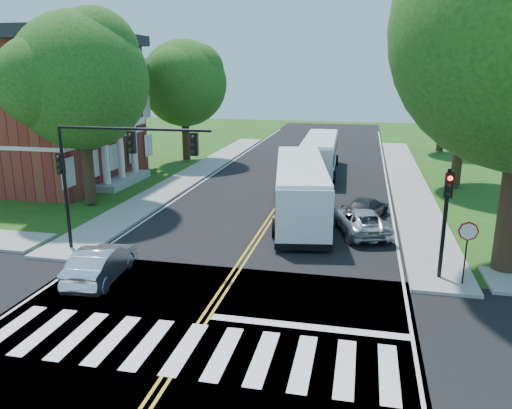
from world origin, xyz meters
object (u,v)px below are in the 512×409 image
(hatchback, at_px, (101,263))
(dark_sedan, at_px, (366,208))
(bus_lead, at_px, (300,188))
(suv, at_px, (361,221))
(bus_follow, at_px, (320,154))
(signal_ne, at_px, (446,210))
(signal_nw, at_px, (109,160))

(hatchback, height_order, dark_sedan, hatchback)
(hatchback, bearing_deg, dark_sedan, -138.77)
(bus_lead, bearing_deg, suv, 136.79)
(bus_follow, bearing_deg, signal_ne, 106.23)
(signal_nw, distance_m, signal_ne, 14.13)
(signal_nw, xyz_separation_m, signal_ne, (14.06, 0.01, -1.41))
(dark_sedan, bearing_deg, signal_ne, 126.81)
(signal_nw, height_order, dark_sedan, signal_nw)
(signal_ne, xyz_separation_m, bus_follow, (-6.67, 20.52, -1.39))
(bus_follow, distance_m, dark_sedan, 12.89)
(signal_ne, xyz_separation_m, suv, (-3.16, 5.44, -2.30))
(signal_ne, relative_size, hatchback, 1.03)
(suv, bearing_deg, dark_sedan, -110.66)
(signal_ne, bearing_deg, dark_sedan, 109.64)
(signal_nw, xyz_separation_m, bus_follow, (7.38, 20.53, -2.80))
(bus_lead, xyz_separation_m, dark_sedan, (3.70, 0.42, -1.06))
(signal_nw, distance_m, bus_follow, 21.99)
(dark_sedan, bearing_deg, suv, 102.44)
(bus_lead, relative_size, hatchback, 2.93)
(suv, bearing_deg, signal_nw, 10.66)
(suv, bearing_deg, bus_lead, -50.08)
(bus_lead, bearing_deg, dark_sedan, 177.47)
(bus_lead, height_order, suv, bus_lead)
(suv, bearing_deg, signal_ne, 104.24)
(bus_follow, bearing_deg, signal_nw, 68.43)
(bus_lead, height_order, bus_follow, bus_lead)
(signal_ne, bearing_deg, signal_nw, -179.95)
(signal_nw, height_order, bus_lead, signal_nw)
(bus_lead, distance_m, hatchback, 12.48)
(signal_nw, bearing_deg, dark_sedan, 36.50)
(hatchback, bearing_deg, suv, -146.45)
(bus_lead, height_order, dark_sedan, bus_lead)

